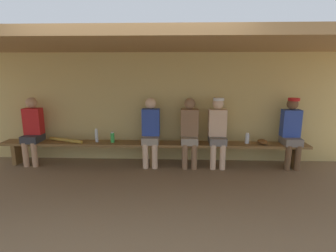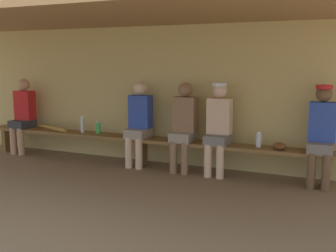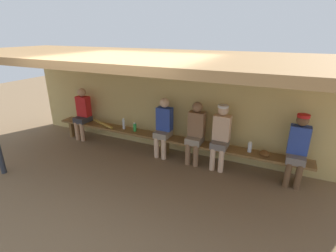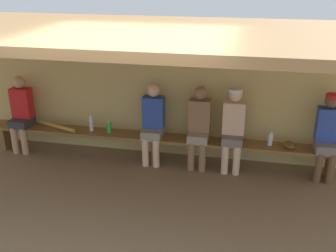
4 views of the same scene
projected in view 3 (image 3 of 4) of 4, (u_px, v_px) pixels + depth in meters
name	position (u px, v px, depth m)	size (l,w,h in m)	color
ground_plane	(127.00, 191.00, 4.51)	(24.00, 24.00, 0.00)	brown
back_wall	(173.00, 104.00, 5.82)	(8.00, 0.20, 2.20)	tan
dugout_roof	(143.00, 58.00, 4.31)	(8.00, 2.80, 0.12)	#9E7547
bench	(165.00, 140.00, 5.69)	(6.00, 0.36, 0.46)	brown
player_in_blue	(163.00, 125.00, 5.59)	(0.34, 0.42, 1.34)	gray
player_with_sunglasses	(83.00, 112.00, 6.53)	(0.34, 0.42, 1.34)	#333338
player_near_post	(221.00, 134.00, 5.06)	(0.34, 0.42, 1.34)	slate
player_leftmost	(196.00, 130.00, 5.28)	(0.34, 0.42, 1.34)	gray
player_shirtless_tan	(298.00, 147.00, 4.50)	(0.34, 0.42, 1.34)	slate
water_bottle_orange	(250.00, 147.00, 4.92)	(0.08, 0.08, 0.21)	silver
water_bottle_green	(135.00, 127.00, 5.95)	(0.08, 0.08, 0.21)	green
water_bottle_clear	(124.00, 124.00, 6.07)	(0.06, 0.06, 0.27)	silver
baseball_glove_dark_brown	(265.00, 153.00, 4.78)	(0.24, 0.17, 0.09)	brown
baseball_bat	(103.00, 124.00, 6.35)	(0.07, 0.07, 0.79)	#B28C33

